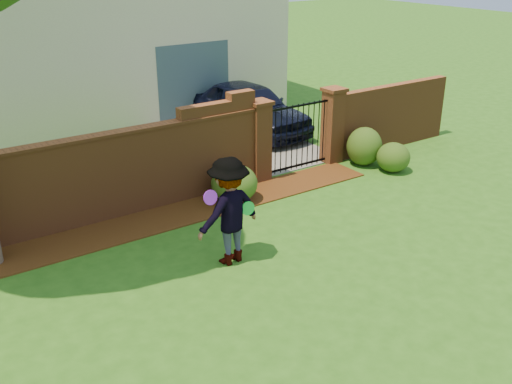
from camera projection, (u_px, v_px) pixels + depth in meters
ground at (279, 288)px, 9.35m from camera, size 80.00×80.00×0.01m
mulch_bed at (137, 226)px, 11.38m from camera, size 11.10×1.08×0.03m
brick_wall at (67, 183)px, 10.98m from camera, size 8.70×0.31×2.16m
brick_wall_return at (389, 117)px, 15.50m from camera, size 4.00×0.25×1.70m
pillar_left at (259, 141)px, 13.26m from camera, size 0.50×0.50×1.88m
pillar_right at (333, 125)px, 14.41m from camera, size 0.50×0.50×1.88m
iron_gate at (297, 137)px, 13.88m from camera, size 1.78×0.03×1.60m
driveway at (212, 130)px, 17.24m from camera, size 3.20×8.00×0.01m
house at (71, 12)px, 17.74m from camera, size 12.40×6.40×6.30m
car at (256, 109)px, 16.67m from camera, size 2.03×4.34×1.44m
shrub_left at (234, 183)px, 12.36m from camera, size 0.99×0.99×0.81m
shrub_middle at (364, 146)px, 14.39m from camera, size 0.87×0.87×0.96m
shrub_right at (393, 157)px, 14.01m from camera, size 0.80×0.80×0.71m
man at (230, 212)px, 9.76m from camera, size 1.30×0.85×1.89m
frisbee_purple at (210, 197)px, 9.38m from camera, size 0.25×0.08×0.25m
frisbee_green at (248, 208)px, 9.81m from camera, size 0.25×0.08×0.24m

